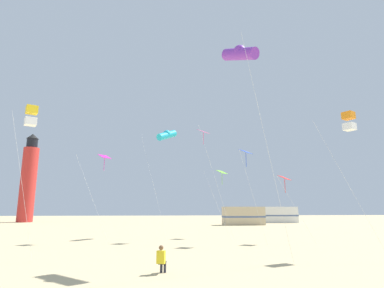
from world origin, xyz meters
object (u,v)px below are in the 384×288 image
at_px(kite_tube_cyan, 167,135).
at_px(kite_tube_violet, 240,53).
at_px(kite_diamond_magenta, 104,159).
at_px(kite_diamond_rainbow, 204,136).
at_px(kite_box_orange, 349,121).
at_px(kite_box_gold, 31,116).
at_px(kite_diamond_scarlet, 285,180).
at_px(lighthouse_distant, 28,180).
at_px(rv_van_tan, 243,216).
at_px(kite_diamond_blue, 246,155).
at_px(rv_van_white, 279,215).
at_px(kite_diamond_lime, 222,174).
at_px(kite_flyer_standing, 162,258).

bearing_deg(kite_tube_cyan, kite_tube_violet, -74.83).
relative_size(kite_diamond_magenta, kite_diamond_rainbow, 0.73).
bearing_deg(kite_box_orange, kite_box_gold, 178.69).
relative_size(kite_tube_cyan, kite_tube_violet, 0.88).
height_order(kite_diamond_scarlet, lighthouse_distant, lighthouse_distant).
bearing_deg(kite_tube_cyan, rv_van_tan, 56.09).
distance_m(kite_diamond_blue, rv_van_white, 35.65).
bearing_deg(kite_diamond_lime, kite_tube_violet, -95.55).
xyz_separation_m(kite_flyer_standing, kite_diamond_scarlet, (9.87, 10.86, 4.30)).
distance_m(kite_diamond_magenta, rv_van_tan, 29.27).
relative_size(kite_tube_cyan, kite_diamond_blue, 1.46).
bearing_deg(kite_diamond_blue, kite_diamond_rainbow, 130.09).
xyz_separation_m(kite_box_orange, kite_diamond_rainbow, (-7.63, 10.07, 1.23)).
bearing_deg(rv_van_white, lighthouse_distant, 175.39).
bearing_deg(kite_box_gold, rv_van_white, 53.50).
bearing_deg(kite_tube_violet, kite_tube_cyan, 105.17).
relative_size(kite_box_orange, kite_diamond_magenta, 1.18).
xyz_separation_m(kite_flyer_standing, lighthouse_distant, (-25.57, 48.54, 7.22)).
height_order(kite_tube_violet, rv_van_tan, kite_tube_violet).
xyz_separation_m(lighthouse_distant, rv_van_tan, (38.15, -12.91, -6.45)).
relative_size(kite_diamond_scarlet, rv_van_tan, 0.80).
relative_size(kite_diamond_magenta, kite_diamond_lime, 1.14).
relative_size(kite_diamond_rainbow, lighthouse_distant, 0.58).
distance_m(kite_box_gold, rv_van_tan, 37.99).
xyz_separation_m(kite_tube_violet, rv_van_tan, (8.28, 33.15, -10.08)).
distance_m(kite_box_orange, kite_diamond_rainbow, 12.70).
bearing_deg(kite_tube_violet, kite_flyer_standing, -149.93).
xyz_separation_m(kite_diamond_magenta, rv_van_tan, (17.61, 22.77, -5.31)).
distance_m(kite_flyer_standing, kite_box_orange, 13.92).
bearing_deg(kite_box_orange, kite_flyer_standing, -161.96).
bearing_deg(kite_box_gold, kite_diamond_rainbow, 40.58).
xyz_separation_m(kite_diamond_blue, kite_diamond_rainbow, (-2.91, 3.46, 2.29)).
xyz_separation_m(kite_flyer_standing, kite_diamond_magenta, (-5.03, 12.87, 6.08)).
xyz_separation_m(kite_box_orange, rv_van_white, (9.53, 38.83, -6.51)).
distance_m(kite_box_gold, kite_diamond_rainbow, 14.87).
height_order(kite_diamond_magenta, rv_van_white, kite_diamond_magenta).
distance_m(kite_flyer_standing, rv_van_white, 47.33).
xyz_separation_m(kite_box_orange, kite_diamond_scarlet, (-1.41, 7.18, -2.99)).
height_order(kite_diamond_rainbow, kite_diamond_scarlet, kite_diamond_rainbow).
height_order(kite_box_orange, kite_diamond_rainbow, kite_diamond_rainbow).
height_order(kite_diamond_rainbow, rv_van_white, kite_diamond_rainbow).
relative_size(kite_diamond_lime, kite_diamond_rainbow, 0.64).
xyz_separation_m(kite_diamond_magenta, kite_tube_violet, (9.33, -10.38, 4.77)).
distance_m(kite_tube_violet, rv_van_white, 44.44).
distance_m(kite_box_orange, kite_diamond_lime, 13.72).
bearing_deg(kite_flyer_standing, rv_van_tan, -92.92).
relative_size(kite_tube_cyan, kite_box_orange, 1.26).
xyz_separation_m(kite_tube_cyan, kite_diamond_rainbow, (3.37, -3.58, -0.83)).
bearing_deg(kite_diamond_lime, lighthouse_distant, 133.78).
bearing_deg(lighthouse_distant, kite_box_gold, -67.98).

